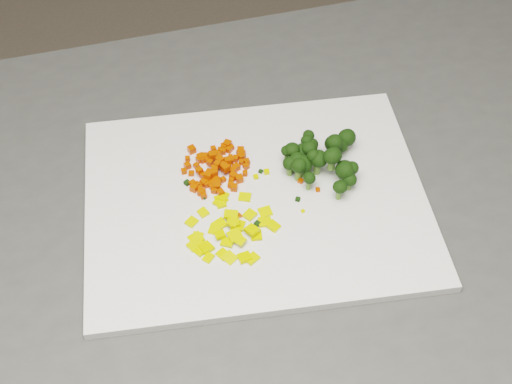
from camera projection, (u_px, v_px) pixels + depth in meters
name	position (u px, v px, depth m)	size (l,w,h in m)	color
counter_block	(275.00, 346.00, 1.26)	(0.98, 0.69, 0.90)	#464744
cutting_board	(256.00, 200.00, 0.89)	(0.42, 0.33, 0.01)	white
carrot_pile	(214.00, 164.00, 0.90)	(0.09, 0.09, 0.03)	red
pepper_pile	(234.00, 226.00, 0.85)	(0.11, 0.11, 0.01)	yellow
broccoli_pile	(329.00, 155.00, 0.90)	(0.11, 0.11, 0.05)	black
carrot_cube_0	(246.00, 166.00, 0.91)	(0.01, 0.01, 0.01)	red
carrot_cube_1	(212.00, 183.00, 0.90)	(0.01, 0.01, 0.01)	red
carrot_cube_2	(217.00, 164.00, 0.90)	(0.01, 0.01, 0.01)	red
carrot_cube_3	(203.00, 159.00, 0.92)	(0.01, 0.01, 0.01)	red
carrot_cube_4	(241.00, 151.00, 0.93)	(0.01, 0.01, 0.01)	red
carrot_cube_5	(196.00, 166.00, 0.92)	(0.01, 0.01, 0.01)	red
carrot_cube_6	(236.00, 167.00, 0.91)	(0.01, 0.01, 0.01)	red
carrot_cube_7	(206.00, 158.00, 0.92)	(0.01, 0.01, 0.01)	red
carrot_cube_8	(247.00, 162.00, 0.92)	(0.01, 0.01, 0.01)	red
carrot_cube_9	(201.00, 157.00, 0.92)	(0.01, 0.01, 0.01)	red
carrot_cube_10	(187.00, 166.00, 0.91)	(0.01, 0.01, 0.01)	red
carrot_cube_11	(188.00, 159.00, 0.92)	(0.01, 0.01, 0.01)	red
carrot_cube_12	(225.00, 168.00, 0.90)	(0.01, 0.01, 0.01)	red
carrot_cube_13	(245.00, 173.00, 0.91)	(0.01, 0.01, 0.01)	red
carrot_cube_14	(214.00, 191.00, 0.89)	(0.01, 0.01, 0.01)	red
carrot_cube_15	(223.00, 151.00, 0.93)	(0.01, 0.01, 0.01)	red
carrot_cube_16	(214.00, 169.00, 0.90)	(0.01, 0.01, 0.01)	red
carrot_cube_17	(212.00, 155.00, 0.91)	(0.01, 0.01, 0.01)	red
carrot_cube_18	(203.00, 192.00, 0.89)	(0.01, 0.01, 0.01)	red
carrot_cube_19	(223.00, 179.00, 0.90)	(0.01, 0.01, 0.01)	red
carrot_cube_20	(212.00, 187.00, 0.89)	(0.01, 0.01, 0.01)	red
carrot_cube_21	(223.00, 169.00, 0.91)	(0.01, 0.01, 0.01)	red
carrot_cube_22	(231.00, 147.00, 0.94)	(0.01, 0.01, 0.01)	red
carrot_cube_23	(233.00, 176.00, 0.90)	(0.01, 0.01, 0.01)	red
carrot_cube_24	(231.00, 157.00, 0.93)	(0.01, 0.01, 0.01)	red
carrot_cube_25	(218.00, 182.00, 0.90)	(0.01, 0.01, 0.01)	red
carrot_cube_26	(239.00, 179.00, 0.90)	(0.01, 0.01, 0.01)	red
carrot_cube_27	(228.00, 161.00, 0.91)	(0.01, 0.01, 0.01)	red
carrot_cube_28	(241.00, 156.00, 0.92)	(0.01, 0.01, 0.01)	red
carrot_cube_29	(231.00, 185.00, 0.89)	(0.01, 0.01, 0.01)	red
carrot_cube_30	(223.00, 150.00, 0.93)	(0.01, 0.01, 0.01)	red
carrot_cube_31	(204.00, 157.00, 0.92)	(0.01, 0.01, 0.01)	red
carrot_cube_32	(209.00, 172.00, 0.91)	(0.01, 0.01, 0.01)	red
carrot_cube_33	(203.00, 195.00, 0.88)	(0.01, 0.01, 0.01)	red
carrot_cube_34	(231.00, 161.00, 0.92)	(0.01, 0.01, 0.01)	red
carrot_cube_35	(217.00, 155.00, 0.93)	(0.01, 0.01, 0.01)	red
carrot_cube_36	(216.00, 180.00, 0.90)	(0.01, 0.01, 0.01)	red
carrot_cube_37	(217.00, 186.00, 0.89)	(0.01, 0.01, 0.01)	red
carrot_cube_38	(235.00, 159.00, 0.92)	(0.01, 0.01, 0.01)	red
carrot_cube_39	(210.00, 162.00, 0.91)	(0.01, 0.01, 0.01)	red
carrot_cube_40	(208.00, 176.00, 0.89)	(0.01, 0.01, 0.01)	red
carrot_cube_41	(229.00, 162.00, 0.92)	(0.01, 0.01, 0.01)	red
carrot_cube_42	(193.00, 184.00, 0.89)	(0.01, 0.01, 0.01)	red
carrot_cube_43	(229.00, 150.00, 0.93)	(0.01, 0.01, 0.01)	red
carrot_cube_44	(207.00, 184.00, 0.89)	(0.01, 0.01, 0.01)	red
carrot_cube_45	(199.00, 171.00, 0.90)	(0.01, 0.01, 0.01)	red
carrot_cube_46	(192.00, 149.00, 0.93)	(0.01, 0.01, 0.01)	red
carrot_cube_47	(223.00, 147.00, 0.94)	(0.01, 0.01, 0.01)	red
carrot_cube_48	(204.00, 175.00, 0.90)	(0.01, 0.01, 0.01)	red
carrot_cube_49	(184.00, 171.00, 0.91)	(0.01, 0.01, 0.01)	red
carrot_cube_50	(209.00, 161.00, 0.92)	(0.01, 0.01, 0.01)	red
carrot_cube_51	(220.00, 193.00, 0.88)	(0.01, 0.01, 0.01)	red
carrot_cube_52	(214.00, 173.00, 0.90)	(0.01, 0.01, 0.01)	red
carrot_cube_53	(241.00, 153.00, 0.93)	(0.01, 0.01, 0.01)	red
carrot_cube_54	(224.00, 165.00, 0.91)	(0.01, 0.01, 0.01)	red
carrot_cube_55	(200.00, 188.00, 0.89)	(0.01, 0.01, 0.01)	red
carrot_cube_56	(194.00, 188.00, 0.89)	(0.01, 0.01, 0.01)	red
carrot_cube_57	(220.00, 150.00, 0.93)	(0.01, 0.01, 0.01)	red
carrot_cube_58	(197.00, 185.00, 0.89)	(0.01, 0.01, 0.01)	red
carrot_cube_59	(211.00, 156.00, 0.93)	(0.01, 0.01, 0.01)	red
carrot_cube_60	(234.00, 187.00, 0.89)	(0.01, 0.01, 0.01)	red
carrot_cube_61	(204.00, 182.00, 0.90)	(0.01, 0.01, 0.01)	red
carrot_cube_62	(213.00, 149.00, 0.93)	(0.01, 0.01, 0.01)	red
carrot_cube_63	(233.00, 171.00, 0.91)	(0.01, 0.01, 0.01)	red
carrot_cube_64	(201.00, 192.00, 0.89)	(0.01, 0.01, 0.01)	red
carrot_cube_65	(220.00, 160.00, 0.91)	(0.01, 0.01, 0.01)	red
carrot_cube_66	(227.00, 165.00, 0.91)	(0.01, 0.01, 0.01)	red
carrot_cube_67	(227.00, 144.00, 0.94)	(0.01, 0.01, 0.01)	red
carrot_cube_68	(232.00, 180.00, 0.90)	(0.01, 0.01, 0.01)	red
carrot_cube_69	(203.00, 184.00, 0.90)	(0.01, 0.01, 0.01)	red
carrot_cube_70	(241.00, 162.00, 0.92)	(0.01, 0.01, 0.01)	red
carrot_cube_71	(214.00, 169.00, 0.91)	(0.01, 0.01, 0.01)	red
carrot_cube_72	(199.00, 159.00, 0.92)	(0.01, 0.01, 0.01)	red
pepper_chunk_0	(256.00, 235.00, 0.85)	(0.02, 0.01, 0.00)	yellow
pepper_chunk_1	(192.00, 222.00, 0.86)	(0.01, 0.01, 0.00)	yellow
pepper_chunk_2	(230.00, 258.00, 0.82)	(0.01, 0.01, 0.00)	yellow
pepper_chunk_3	(227.00, 242.00, 0.84)	(0.01, 0.01, 0.00)	yellow
pepper_chunk_4	(250.00, 215.00, 0.86)	(0.01, 0.01, 0.00)	yellow
pepper_chunk_5	(220.00, 224.00, 0.86)	(0.01, 0.01, 0.00)	yellow
pepper_chunk_6	(241.00, 241.00, 0.83)	(0.01, 0.01, 0.00)	yellow
pepper_chunk_7	(252.00, 258.00, 0.82)	(0.02, 0.01, 0.00)	yellow
pepper_chunk_8	(235.00, 235.00, 0.84)	(0.02, 0.02, 0.00)	yellow
pepper_chunk_9	(265.00, 212.00, 0.87)	(0.02, 0.01, 0.00)	yellow
pepper_chunk_10	(252.00, 230.00, 0.84)	(0.01, 0.02, 0.00)	yellow
pepper_chunk_11	(194.00, 245.00, 0.84)	(0.02, 0.01, 0.00)	yellow
pepper_chunk_12	(196.00, 239.00, 0.84)	(0.02, 0.02, 0.00)	yellow
pepper_chunk_13	(235.00, 227.00, 0.85)	(0.02, 0.01, 0.00)	yellow
pepper_chunk_14	(203.00, 213.00, 0.87)	(0.01, 0.01, 0.00)	yellow
pepper_chunk_15	(234.00, 218.00, 0.86)	(0.01, 0.02, 0.00)	yellow
pepper_chunk_16	(273.00, 226.00, 0.85)	(0.01, 0.01, 0.00)	yellow
pepper_chunk_17	(245.00, 197.00, 0.88)	(0.01, 0.02, 0.00)	yellow
pepper_chunk_18	(198.00, 238.00, 0.84)	(0.01, 0.01, 0.00)	yellow
pepper_chunk_19	(223.00, 197.00, 0.88)	(0.02, 0.01, 0.00)	yellow
pepper_chunk_20	(233.00, 223.00, 0.85)	(0.01, 0.01, 0.00)	yellow
pepper_chunk_21	(220.00, 202.00, 0.88)	(0.02, 0.01, 0.00)	yellow
pepper_chunk_22	(221.00, 202.00, 0.88)	(0.02, 0.01, 0.00)	yellow
pepper_chunk_23	(220.00, 234.00, 0.84)	(0.01, 0.01, 0.00)	yellow
pepper_chunk_24	(233.00, 223.00, 0.85)	(0.01, 0.01, 0.00)	yellow
pepper_chunk_25	(201.00, 249.00, 0.83)	(0.02, 0.01, 0.00)	yellow
pepper_chunk_26	(231.00, 214.00, 0.86)	(0.02, 0.01, 0.00)	yellow
pepper_chunk_27	(238.00, 225.00, 0.85)	(0.01, 0.01, 0.00)	yellow
pepper_chunk_28	(208.00, 258.00, 0.82)	(0.01, 0.01, 0.00)	yellow
pepper_chunk_29	(215.00, 229.00, 0.85)	(0.01, 0.01, 0.00)	yellow
pepper_chunk_30	(223.00, 254.00, 0.83)	(0.01, 0.01, 0.00)	yellow
pepper_chunk_31	(265.00, 222.00, 0.86)	(0.02, 0.01, 0.00)	yellow
pepper_chunk_32	(202.00, 246.00, 0.83)	(0.02, 0.01, 0.00)	yellow
pepper_chunk_33	(245.00, 257.00, 0.82)	(0.01, 0.01, 0.00)	yellow
pepper_chunk_34	(230.00, 217.00, 0.86)	(0.01, 0.01, 0.00)	yellow
pepper_chunk_35	(206.00, 247.00, 0.83)	(0.01, 0.02, 0.00)	yellow
broccoli_floret_0	(309.00, 153.00, 0.91)	(0.03, 0.03, 0.03)	black
broccoli_floret_1	(351.00, 172.00, 0.89)	(0.02, 0.02, 0.03)	black
broccoli_floret_2	(333.00, 146.00, 0.92)	(0.03, 0.03, 0.03)	black
broccoli_floret_3	(298.00, 170.00, 0.89)	(0.03, 0.03, 0.03)	black
broccoli_floret_4	(302.00, 154.00, 0.92)	(0.03, 0.03, 0.03)	black
broccoli_floret_5	(291.00, 154.00, 0.91)	(0.03, 0.03, 0.03)	black
broccoli_floret_6	(344.00, 174.00, 0.89)	(0.03, 0.03, 0.03)	black
broccoli_floret_7	(346.00, 140.00, 0.93)	(0.03, 0.03, 0.03)	black
broccoli_floret_8	(296.00, 160.00, 0.91)	(0.02, 0.02, 0.02)	black
broccoli_floret_9	(311.00, 148.00, 0.92)	(0.02, 0.02, 0.02)	black
broccoli_floret_10	(313.00, 158.00, 0.89)	(0.02, 0.02, 0.02)	black
broccoli_floret_11	(340.00, 148.00, 0.92)	(0.02, 0.02, 0.02)	black
broccoli_floret_12	(309.00, 182.00, 0.88)	(0.02, 0.02, 0.03)	black
broccoli_floret_13	(334.00, 161.00, 0.89)	(0.02, 0.02, 0.03)	black
broccoli_floret_14	(317.00, 163.00, 0.90)	(0.03, 0.03, 0.04)	black
broccoli_floret_15	(306.00, 145.00, 0.92)	(0.02, 0.02, 0.03)	black
broccoli_floret_16	(289.00, 165.00, 0.90)	(0.02, 0.02, 0.02)	black
broccoli_floret_17	(297.00, 163.00, 0.90)	(0.03, 0.03, 0.03)	black
broccoli_floret_18	(286.00, 155.00, 0.91)	(0.02, 0.02, 0.03)	black
broccoli_floret_19	(332.00, 160.00, 0.88)	(0.03, 0.03, 0.03)	black
broccoli_floret_20	(339.00, 191.00, 0.87)	(0.02, 0.02, 0.03)	black
broccoli_floret_21	(308.00, 139.00, 0.93)	(0.02, 0.02, 0.03)	black
broccoli_floret_22	(334.00, 146.00, 0.90)	(0.03, 0.03, 0.03)	black
broccoli_floret_23	(349.00, 182.00, 0.89)	(0.02, 0.02, 0.02)	black
broccoli_floret_24	(302.00, 167.00, 0.90)	(0.03, 0.03, 0.03)	black
broccoli_floret_25	(290.00, 167.00, 0.90)	(0.03, 0.03, 0.03)	black
stray_bit_0	(231.00, 179.00, 0.90)	(0.00, 0.00, 0.00)	black
stray_bit_1	(303.00, 211.00, 0.87)	(0.00, 0.00, 0.00)	yellow
stray_bit_2	(256.00, 177.00, 0.90)	(0.01, 0.01, 0.00)	yellow
stray_bit_3	(267.00, 172.00, 0.91)	(0.01, 0.01, 0.00)	yellow
stray_bit_4	(204.00, 197.00, 0.88)	(0.01, 0.01, 0.00)	black
stray_bit_5	(257.00, 224.00, 0.86)	(0.01, 0.01, 0.00)	black
stray_bit_6	(232.00, 188.00, 0.89)	(0.01, 0.01, 0.00)	red
stray_bit_7	(317.00, 159.00, 0.92)	(0.01, 0.01, 0.00)	red
stray_bit_8	(288.00, 162.00, 0.92)	(0.01, 0.01, 0.00)	black
stray_bit_9	(261.00, 171.00, 0.91)	(0.00, 0.00, 0.00)	black
stray_bit_10	(318.00, 190.00, 0.89)	(0.01, 0.01, 0.00)	red
stray_bit_11	(301.00, 181.00, 0.90)	(0.01, 0.01, 0.00)	red
stray_bit_12	(187.00, 183.00, 0.90)	(0.01, 0.01, 0.00)	black
stray_bit_13	(298.00, 199.00, 0.88)	(0.01, 0.01, 0.00)	black
stray_bit_14	(191.00, 173.00, 0.91)	(0.01, 0.01, 0.00)	red
stray_bit_15	(239.00, 216.00, 0.86)	(0.01, 0.01, 0.00)	red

